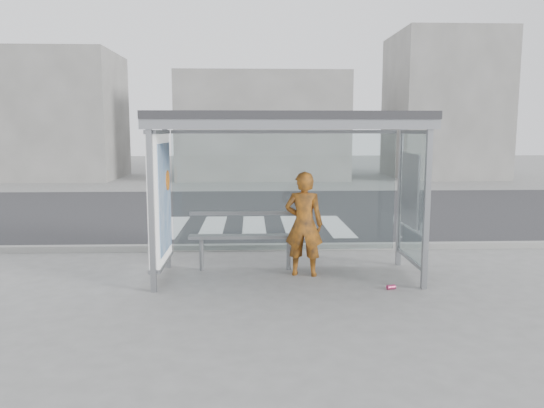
{
  "coord_description": "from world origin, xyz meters",
  "views": [
    {
      "loc": [
        -0.57,
        -8.27,
        2.36
      ],
      "look_at": [
        -0.23,
        0.2,
        1.16
      ],
      "focal_mm": 35.0,
      "sensor_mm": 36.0,
      "label": 1
    }
  ],
  "objects_px": {
    "bus_shelter": "(264,154)",
    "person": "(304,224)",
    "soda_can": "(391,287)",
    "bench": "(245,236)"
  },
  "relations": [
    {
      "from": "bus_shelter",
      "to": "soda_can",
      "type": "height_order",
      "value": "bus_shelter"
    },
    {
      "from": "bus_shelter",
      "to": "soda_can",
      "type": "distance_m",
      "value": 2.81
    },
    {
      "from": "bus_shelter",
      "to": "soda_can",
      "type": "xyz_separation_m",
      "value": [
        1.87,
        -0.78,
        -1.95
      ]
    },
    {
      "from": "bus_shelter",
      "to": "bench",
      "type": "relative_size",
      "value": 2.25
    },
    {
      "from": "bus_shelter",
      "to": "person",
      "type": "bearing_deg",
      "value": 4.62
    },
    {
      "from": "person",
      "to": "bus_shelter",
      "type": "bearing_deg",
      "value": 17.3
    },
    {
      "from": "person",
      "to": "soda_can",
      "type": "xyz_separation_m",
      "value": [
        1.22,
        -0.83,
        -0.81
      ]
    },
    {
      "from": "soda_can",
      "to": "bus_shelter",
      "type": "bearing_deg",
      "value": 157.33
    },
    {
      "from": "bus_shelter",
      "to": "person",
      "type": "xyz_separation_m",
      "value": [
        0.65,
        0.05,
        -1.13
      ]
    },
    {
      "from": "person",
      "to": "soda_can",
      "type": "height_order",
      "value": "person"
    }
  ]
}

